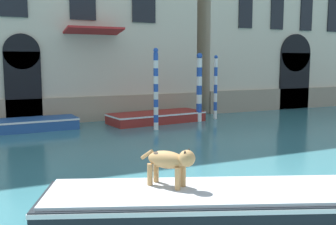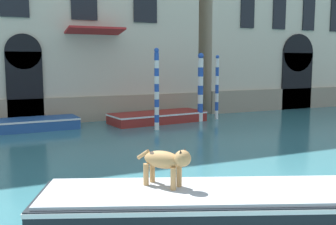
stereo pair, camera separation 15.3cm
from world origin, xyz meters
name	(u,v)px [view 1 (the left image)]	position (x,y,z in m)	size (l,w,h in m)	color
boat_foreground	(216,206)	(0.95, 4.70, 0.37)	(6.59, 3.99, 0.70)	black
dog_on_deck	(170,161)	(0.25, 5.20, 1.20)	(0.78, 0.96, 0.76)	tan
boat_moored_near_palazzo	(11,125)	(-1.94, 16.85, 0.27)	(5.70, 1.78, 0.52)	#234C8C
boat_moored_far	(156,117)	(4.83, 16.65, 0.27)	(4.99, 2.40, 0.51)	maroon
mooring_pole_0	(216,87)	(8.11, 16.42, 1.69)	(0.19, 0.19, 3.36)	white
mooring_pole_2	(156,89)	(3.96, 14.65, 1.83)	(0.22, 0.22, 3.62)	white
mooring_pole_3	(199,87)	(6.93, 16.06, 1.75)	(0.29, 0.29, 3.46)	white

